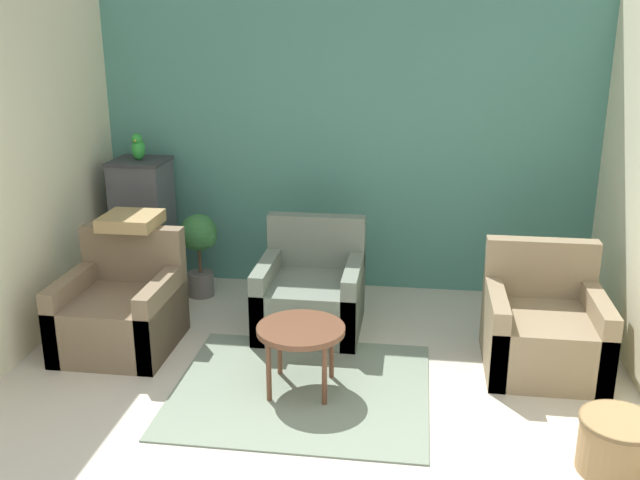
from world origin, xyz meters
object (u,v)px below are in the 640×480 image
armchair_middle (311,296)px  potted_plant (199,244)px  coffee_table (301,334)px  armchair_left (121,312)px  parrot (138,147)px  wicker_basket (618,444)px  armchair_right (543,331)px  birdcage (144,225)px

armchair_middle → potted_plant: size_ratio=1.13×
coffee_table → armchair_middle: armchair_middle is taller
coffee_table → armchair_left: size_ratio=0.68×
parrot → wicker_basket: (3.69, -2.38, -1.17)m
armchair_left → armchair_right: bearing=1.9°
parrot → potted_plant: parrot is taller
armchair_middle → coffee_table: bearing=-85.1°
birdcage → armchair_right: bearing=-17.9°
birdcage → parrot: bearing=90.0°
armchair_right → potted_plant: bearing=161.0°
birdcage → parrot: size_ratio=5.05×
coffee_table → armchair_right: (1.70, 0.60, -0.14)m
potted_plant → armchair_middle: bearing=-26.8°
armchair_left → potted_plant: (0.29, 1.11, 0.22)m
potted_plant → armchair_right: bearing=-19.0°
potted_plant → wicker_basket: size_ratio=1.72×
armchair_left → birdcage: birdcage is taller
armchair_right → armchair_middle: size_ratio=1.00×
armchair_left → potted_plant: armchair_left is taller
birdcage → parrot: (-0.00, 0.00, 0.73)m
coffee_table → wicker_basket: bearing=-19.0°
coffee_table → armchair_right: bearing=19.3°
armchair_left → wicker_basket: (3.42, -1.15, -0.11)m
birdcage → wicker_basket: bearing=-32.8°
coffee_table → potted_plant: (-1.21, 1.60, 0.08)m
armchair_right → potted_plant: (-2.91, 1.00, 0.22)m
parrot → birdcage: bearing=-90.0°
parrot → potted_plant: size_ratio=0.31×
armchair_middle → birdcage: birdcage is taller
birdcage → wicker_basket: size_ratio=2.74×
armchair_middle → birdcage: (-1.67, 0.68, 0.34)m
coffee_table → birdcage: 2.47m
armchair_right → armchair_middle: 1.84m
armchair_right → birdcage: size_ratio=0.71×
armchair_right → wicker_basket: 1.28m
coffee_table → armchair_right: 1.80m
coffee_table → potted_plant: size_ratio=0.78×
coffee_table → wicker_basket: 2.05m
wicker_basket → birdcage: bearing=147.2°
coffee_table → armchair_left: bearing=161.9°
coffee_table → wicker_basket: size_ratio=1.34×
birdcage → parrot: parrot is taller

